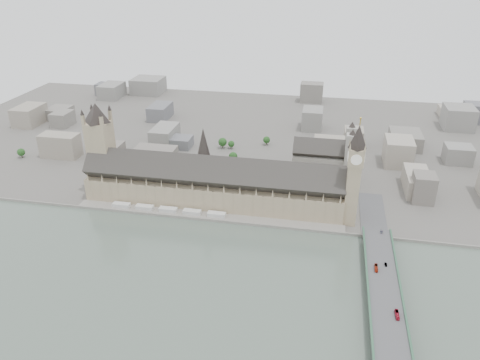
% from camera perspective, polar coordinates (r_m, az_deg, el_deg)
% --- Properties ---
extents(ground, '(900.00, 900.00, 0.00)m').
position_cam_1_polar(ground, '(472.65, -3.86, -4.10)').
color(ground, '#595651').
rests_on(ground, ground).
extents(river_thames, '(600.00, 600.00, 0.00)m').
position_cam_1_polar(river_thames, '(347.04, -11.04, -17.54)').
color(river_thames, '#4E5C50').
rests_on(river_thames, ground).
extents(embankment_wall, '(600.00, 1.50, 3.00)m').
position_cam_1_polar(embankment_wall, '(459.44, -4.33, -4.85)').
color(embankment_wall, slate).
rests_on(embankment_wall, ground).
extents(river_terrace, '(270.00, 15.00, 2.00)m').
position_cam_1_polar(river_terrace, '(465.90, -4.09, -4.44)').
color(river_terrace, slate).
rests_on(river_terrace, ground).
extents(terrace_tents, '(118.00, 7.00, 4.00)m').
position_cam_1_polar(terrace_tents, '(475.83, -8.76, -3.59)').
color(terrace_tents, silver).
rests_on(terrace_tents, river_terrace).
extents(palace_of_westminster, '(265.00, 40.73, 55.44)m').
position_cam_1_polar(palace_of_westminster, '(478.67, -3.34, -0.58)').
color(palace_of_westminster, '#9C8669').
rests_on(palace_of_westminster, ground).
extents(elizabeth_tower, '(17.00, 17.00, 107.50)m').
position_cam_1_polar(elizabeth_tower, '(441.07, 13.81, 1.34)').
color(elizabeth_tower, '#9C8669').
rests_on(elizabeth_tower, ground).
extents(victoria_tower, '(30.00, 30.00, 100.00)m').
position_cam_1_polar(victoria_tower, '(512.99, -16.63, 4.17)').
color(victoria_tower, '#9C8669').
rests_on(victoria_tower, ground).
extents(central_tower, '(13.00, 13.00, 48.00)m').
position_cam_1_polar(central_tower, '(472.10, -4.45, 3.68)').
color(central_tower, gray).
rests_on(central_tower, ground).
extents(westminster_bridge, '(25.00, 325.00, 10.25)m').
position_cam_1_polar(westminster_bridge, '(387.81, 16.93, -11.95)').
color(westminster_bridge, '#474749').
rests_on(westminster_bridge, ground).
extents(bridge_parapets, '(25.00, 235.00, 1.15)m').
position_cam_1_polar(bridge_parapets, '(349.93, 17.61, -15.64)').
color(bridge_parapets, '#335D43').
rests_on(bridge_parapets, westminster_bridge).
extents(westminster_abbey, '(68.00, 36.00, 64.00)m').
position_cam_1_polar(westminster_abbey, '(533.09, 10.32, 2.18)').
color(westminster_abbey, '#9E988E').
rests_on(westminster_abbey, ground).
extents(city_skyline_inland, '(720.00, 360.00, 38.00)m').
position_cam_1_polar(city_skyline_inland, '(684.20, 1.29, 7.43)').
color(city_skyline_inland, gray).
rests_on(city_skyline_inland, ground).
extents(park_trees, '(110.00, 30.00, 15.00)m').
position_cam_1_polar(park_trees, '(522.63, -3.29, -0.04)').
color(park_trees, '#174217').
rests_on(park_trees, ground).
extents(red_bus_north, '(2.44, 9.75, 2.71)m').
position_cam_1_polar(red_bus_north, '(391.76, 16.27, -10.24)').
color(red_bus_north, red).
rests_on(red_bus_north, westminster_bridge).
extents(red_bus_south, '(2.58, 9.77, 2.70)m').
position_cam_1_polar(red_bus_south, '(352.52, 18.60, -15.28)').
color(red_bus_south, '#AC1529').
rests_on(red_bus_south, westminster_bridge).
extents(car_silver, '(1.73, 4.65, 1.52)m').
position_cam_1_polar(car_silver, '(398.79, 17.35, -9.80)').
color(car_silver, gray).
rests_on(car_silver, westminster_bridge).
extents(car_approach, '(2.21, 5.13, 1.47)m').
position_cam_1_polar(car_approach, '(440.09, 16.89, -6.09)').
color(car_approach, gray).
rests_on(car_approach, westminster_bridge).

